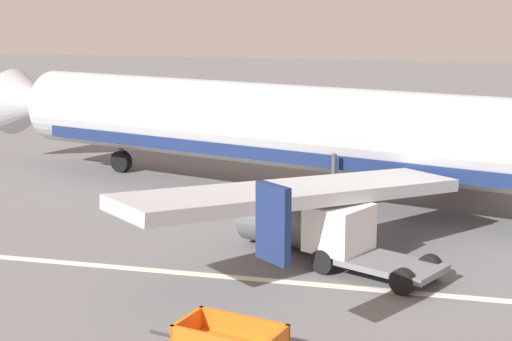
{
  "coord_description": "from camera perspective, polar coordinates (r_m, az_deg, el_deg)",
  "views": [
    {
      "loc": [
        4.5,
        -10.23,
        8.52
      ],
      "look_at": [
        -1.95,
        15.48,
        2.8
      ],
      "focal_mm": 54.59,
      "sensor_mm": 36.0,
      "label": 1
    }
  ],
  "objects": [
    {
      "name": "airplane",
      "position": [
        33.91,
        5.08,
        2.85
      ],
      "size": [
        36.99,
        30.01,
        11.34
      ],
      "color": "#B2B7BC",
      "rests_on": "ground"
    },
    {
      "name": "apron_stripe",
      "position": [
        24.48,
        2.63,
        -8.19
      ],
      "size": [
        120.0,
        0.36,
        0.01
      ],
      "primitive_type": "cube",
      "color": "silver",
      "rests_on": "ground"
    },
    {
      "name": "service_truck_beside_carts",
      "position": [
        25.41,
        7.02,
        -4.89
      ],
      "size": [
        4.77,
        3.62,
        2.1
      ],
      "color": "slate",
      "rests_on": "ground"
    }
  ]
}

